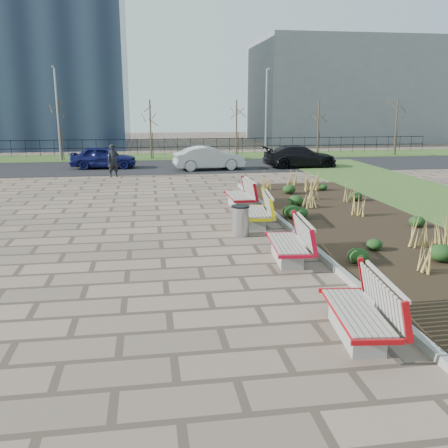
{
  "coord_description": "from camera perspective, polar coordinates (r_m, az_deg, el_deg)",
  "views": [
    {
      "loc": [
        -0.29,
        -8.67,
        3.75
      ],
      "look_at": [
        1.5,
        3.0,
        0.9
      ],
      "focal_mm": 40.0,
      "sensor_mm": 36.0,
      "label": 1
    }
  ],
  "objects": [
    {
      "name": "tree_e",
      "position": [
        37.29,
        10.71,
        10.7
      ],
      "size": [
        1.4,
        1.4,
        4.0
      ],
      "primitive_type": null,
      "color": "#4C3D2D",
      "rests_on": "grass_verge_far"
    },
    {
      "name": "bench_b",
      "position": [
        12.23,
        7.21,
        -1.95
      ],
      "size": [
        1.09,
        2.17,
        1.0
      ],
      "primitive_type": null,
      "rotation": [
        0.0,
        0.0,
        -0.09
      ],
      "color": "red",
      "rests_on": "ground"
    },
    {
      "name": "bench_a",
      "position": [
        8.52,
        14.93,
        -9.32
      ],
      "size": [
        1.13,
        2.19,
        1.0
      ],
      "primitive_type": null,
      "rotation": [
        0.0,
        0.0,
        -0.11
      ],
      "color": "#B00B11",
      "rests_on": "ground"
    },
    {
      "name": "planting_bed",
      "position": [
        15.6,
        16.35,
        -0.71
      ],
      "size": [
        4.5,
        18.0,
        0.1
      ],
      "primitive_type": "cube",
      "color": "black",
      "rests_on": "ground"
    },
    {
      "name": "road",
      "position": [
        30.9,
        -8.18,
        6.47
      ],
      "size": [
        80.0,
        7.0,
        0.02
      ],
      "primitive_type": "cube",
      "color": "black",
      "rests_on": "ground"
    },
    {
      "name": "litter_bin",
      "position": [
        14.52,
        1.88,
        0.36
      ],
      "size": [
        0.53,
        0.53,
        0.86
      ],
      "primitive_type": "cylinder",
      "color": "#B2B2B7",
      "rests_on": "ground"
    },
    {
      "name": "planting_curb",
      "position": [
        14.77,
        8.13,
        -0.98
      ],
      "size": [
        0.16,
        18.0,
        0.15
      ],
      "primitive_type": "cube",
      "color": "gray",
      "rests_on": "ground"
    },
    {
      "name": "bench_c",
      "position": [
        15.69,
        3.58,
        1.58
      ],
      "size": [
        1.14,
        2.19,
        1.0
      ],
      "primitive_type": null,
      "rotation": [
        0.0,
        0.0,
        -0.12
      ],
      "color": "yellow",
      "rests_on": "ground"
    },
    {
      "name": "tree_c",
      "position": [
        35.21,
        -8.39,
        10.64
      ],
      "size": [
        1.4,
        1.4,
        4.0
      ],
      "primitive_type": null,
      "color": "#4C3D2D",
      "rests_on": "grass_verge_far"
    },
    {
      "name": "lamp_east",
      "position": [
        35.65,
        4.83,
        12.37
      ],
      "size": [
        0.24,
        0.6,
        6.0
      ],
      "primitive_type": null,
      "color": "gray",
      "rests_on": "grass_verge_far"
    },
    {
      "name": "car_silver",
      "position": [
        29.21,
        -1.73,
        7.54
      ],
      "size": [
        4.2,
        1.86,
        1.34
      ],
      "primitive_type": "imported",
      "rotation": [
        0.0,
        0.0,
        1.68
      ],
      "color": "#A5A9AD",
      "rests_on": "road"
    },
    {
      "name": "grass_verge_far",
      "position": [
        36.86,
        -8.3,
        7.61
      ],
      "size": [
        80.0,
        5.0,
        0.04
      ],
      "primitive_type": "cube",
      "color": "#33511E",
      "rests_on": "ground"
    },
    {
      "name": "tree_b",
      "position": [
        35.67,
        -18.22,
        10.15
      ],
      "size": [
        1.4,
        1.4,
        4.0
      ],
      "primitive_type": null,
      "color": "#4C3D2D",
      "rests_on": "grass_verge_far"
    },
    {
      "name": "car_blue",
      "position": [
        30.66,
        -13.62,
        7.43
      ],
      "size": [
        3.89,
        1.68,
        1.31
      ],
      "primitive_type": "imported",
      "rotation": [
        0.0,
        0.0,
        1.53
      ],
      "color": "#12154F",
      "rests_on": "road"
    },
    {
      "name": "bench_d",
      "position": [
        18.47,
        1.68,
        3.42
      ],
      "size": [
        0.94,
        2.12,
        1.0
      ],
      "primitive_type": null,
      "rotation": [
        0.0,
        0.0,
        0.02
      ],
      "color": "#A90B19",
      "rests_on": "ground"
    },
    {
      "name": "building_grey",
      "position": [
        54.6,
        13.53,
        14.51
      ],
      "size": [
        18.0,
        12.0,
        10.0
      ],
      "primitive_type": "cube",
      "color": "slate",
      "rests_on": "ground"
    },
    {
      "name": "lamp_west",
      "position": [
        35.14,
        -18.47,
        11.73
      ],
      "size": [
        0.24,
        0.6,
        6.0
      ],
      "primitive_type": null,
      "color": "gray",
      "rests_on": "grass_verge_far"
    },
    {
      "name": "railing_fence",
      "position": [
        38.3,
        -8.36,
        8.76
      ],
      "size": [
        44.0,
        0.1,
        1.2
      ],
      "primitive_type": null,
      "color": "black",
      "rests_on": "grass_verge_far"
    },
    {
      "name": "ground",
      "position": [
        9.45,
        -6.34,
        -9.89
      ],
      "size": [
        120.0,
        120.0,
        0.0
      ],
      "primitive_type": "plane",
      "color": "#7B6555",
      "rests_on": "ground"
    },
    {
      "name": "car_black",
      "position": [
        30.65,
        8.67,
        7.63
      ],
      "size": [
        4.51,
        1.96,
        1.29
      ],
      "primitive_type": "imported",
      "rotation": [
        0.0,
        0.0,
        1.61
      ],
      "color": "black",
      "rests_on": "road"
    },
    {
      "name": "tree_f",
      "position": [
        39.68,
        19.06,
        10.37
      ],
      "size": [
        1.4,
        1.4,
        4.0
      ],
      "primitive_type": null,
      "color": "#4C3D2D",
      "rests_on": "grass_verge_far"
    },
    {
      "name": "tree_d",
      "position": [
        35.77,
        1.44,
        10.82
      ],
      "size": [
        1.4,
        1.4,
        4.0
      ],
      "primitive_type": null,
      "color": "#4C3D2D",
      "rests_on": "grass_verge_far"
    },
    {
      "name": "pedestrian",
      "position": [
        26.93,
        -12.53,
        7.07
      ],
      "size": [
        0.71,
        0.55,
        1.71
      ],
      "primitive_type": "imported",
      "rotation": [
        0.0,
        0.0,
        0.26
      ],
      "color": "black",
      "rests_on": "ground"
    }
  ]
}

